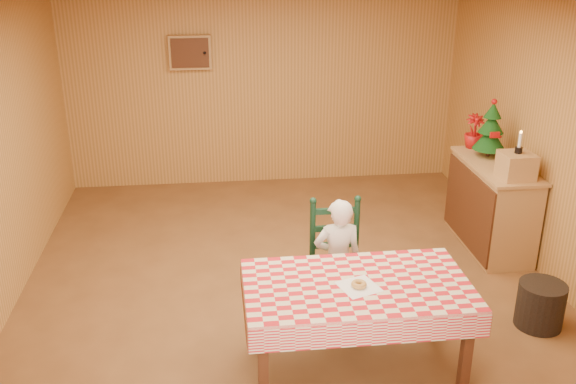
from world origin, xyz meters
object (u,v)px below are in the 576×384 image
Objects in this scene: seated_child at (338,261)px; christmas_tree at (491,131)px; crate at (516,166)px; shelf_unit at (491,206)px; ladder_chair at (336,264)px; dining_table at (357,293)px; storage_bin at (540,305)px.

seated_child is 2.46m from christmas_tree.
crate is at bearing -157.04° from seated_child.
seated_child is at bearing -147.39° from shelf_unit.
seated_child is 3.75× the size of crate.
crate is (1.88, 0.74, 0.55)m from ladder_chair.
dining_table is 2.92m from christmas_tree.
dining_table is 0.74m from seated_child.
christmas_tree reaches higher than dining_table.
storage_bin is (1.70, 0.43, -0.49)m from dining_table.
christmas_tree reaches higher than seated_child.
seated_child is at bearing -90.00° from ladder_chair.
seated_child is at bearing -157.04° from crate.
crate reaches higher than storage_bin.
seated_child reaches higher than storage_bin.
shelf_unit is 1.53m from storage_bin.
christmas_tree reaches higher than shelf_unit.
seated_child is 2.10m from crate.
ladder_chair is 0.96× the size of seated_child.
christmas_tree is (1.88, 1.44, 0.65)m from seated_child.
seated_child is at bearing 90.00° from dining_table.
dining_table is at bearing 90.00° from seated_child.
crate reaches higher than seated_child.
storage_bin is (-0.18, -1.75, -1.01)m from christmas_tree.
shelf_unit is at bearing 91.23° from crate.
ladder_chair is 1.76m from storage_bin.
seated_child is (-0.00, -0.06, 0.06)m from ladder_chair.
christmas_tree is at bearing 90.00° from crate.
ladder_chair is 2.44m from christmas_tree.
christmas_tree is at bearing -142.41° from seated_child.
dining_table is 4.17× the size of storage_bin.
shelf_unit reaches higher than storage_bin.
crate is (1.88, 0.80, 0.49)m from seated_child.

